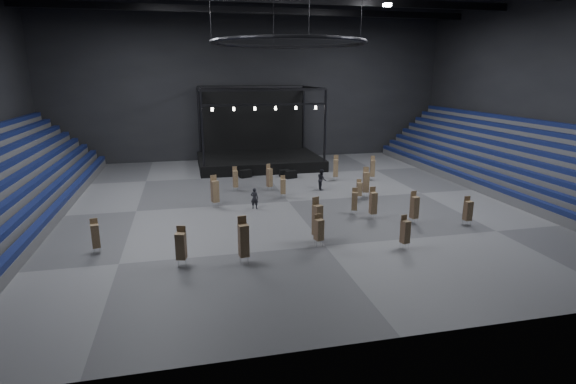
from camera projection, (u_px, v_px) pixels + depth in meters
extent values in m
plane|color=#545457|center=(289.00, 202.00, 38.54)|extent=(50.00, 50.00, 0.00)
cube|color=black|center=(251.00, 87.00, 56.01)|extent=(50.00, 0.20, 18.00)
cube|color=black|center=(417.00, 121.00, 16.44)|extent=(50.00, 0.20, 18.00)
cube|color=black|center=(551.00, 92.00, 41.61)|extent=(0.20, 42.00, 18.00)
cube|color=#4E4E50|center=(12.00, 214.00, 33.84)|extent=(7.20, 40.00, 0.75)
cube|color=#0C1638|center=(59.00, 204.00, 34.40)|extent=(0.59, 40.00, 0.40)
cube|color=#4E4E50|center=(5.00, 210.00, 33.64)|extent=(6.30, 40.00, 1.50)
cube|color=#0C1638|center=(44.00, 196.00, 34.01)|extent=(0.59, 40.00, 0.40)
cube|color=#0C1638|center=(30.00, 187.00, 33.62)|extent=(0.59, 40.00, 0.40)
cube|color=#0C1638|center=(15.00, 177.00, 33.24)|extent=(0.59, 40.00, 0.40)
cube|color=#0C1638|center=(0.00, 168.00, 32.85)|extent=(0.59, 40.00, 0.40)
cube|color=#4E4E50|center=(506.00, 184.00, 43.05)|extent=(7.20, 40.00, 0.75)
cube|color=#0C1638|center=(476.00, 180.00, 42.20)|extent=(0.59, 40.00, 0.40)
cube|color=#4E4E50|center=(510.00, 180.00, 43.05)|extent=(6.30, 40.00, 1.50)
cube|color=#0C1638|center=(485.00, 172.00, 42.20)|extent=(0.59, 40.00, 0.40)
cube|color=#4E4E50|center=(515.00, 176.00, 43.05)|extent=(5.40, 40.00, 2.25)
cube|color=#0C1638|center=(495.00, 163.00, 42.20)|extent=(0.59, 40.00, 0.40)
cube|color=#4E4E50|center=(519.00, 172.00, 43.05)|extent=(4.50, 40.00, 3.00)
cube|color=#0C1638|center=(504.00, 155.00, 42.20)|extent=(0.59, 40.00, 0.40)
cube|color=#4E4E50|center=(524.00, 168.00, 43.05)|extent=(3.60, 40.00, 3.75)
cube|color=#0C1638|center=(513.00, 147.00, 42.20)|extent=(0.59, 40.00, 0.40)
cube|color=#4E4E50|center=(528.00, 164.00, 43.05)|extent=(2.70, 40.00, 4.50)
cube|color=#0C1638|center=(523.00, 139.00, 42.20)|extent=(0.59, 40.00, 0.40)
cube|color=#4E4E50|center=(533.00, 160.00, 43.05)|extent=(1.80, 40.00, 5.25)
cube|color=#0C1638|center=(532.00, 131.00, 42.20)|extent=(0.59, 40.00, 0.40)
cube|color=#4E4E50|center=(538.00, 156.00, 43.05)|extent=(0.90, 40.00, 6.00)
cube|color=#0C1638|center=(541.00, 122.00, 42.20)|extent=(0.59, 40.00, 0.40)
cube|color=black|center=(259.00, 161.00, 52.99)|extent=(14.00, 10.00, 1.20)
cube|color=black|center=(252.00, 118.00, 56.33)|extent=(13.30, 0.30, 8.00)
cylinder|color=black|center=(202.00, 129.00, 46.08)|extent=(0.24, 0.24, 7.80)
cylinder|color=black|center=(199.00, 120.00, 54.74)|extent=(0.24, 0.24, 7.80)
cylinder|color=black|center=(325.00, 126.00, 48.92)|extent=(0.24, 0.24, 7.80)
cylinder|color=black|center=(304.00, 118.00, 57.59)|extent=(0.24, 0.24, 7.80)
cube|color=black|center=(265.00, 90.00, 46.50)|extent=(13.40, 0.25, 0.25)
cube|color=black|center=(252.00, 87.00, 55.16)|extent=(13.40, 0.25, 0.25)
cube|color=black|center=(265.00, 105.00, 46.88)|extent=(13.40, 0.20, 0.20)
cylinder|color=white|center=(212.00, 109.00, 45.80)|extent=(0.24, 0.24, 0.35)
cylinder|color=white|center=(234.00, 109.00, 46.27)|extent=(0.24, 0.24, 0.35)
cylinder|color=white|center=(255.00, 109.00, 46.75)|extent=(0.24, 0.24, 0.35)
cylinder|color=white|center=(276.00, 108.00, 47.22)|extent=(0.24, 0.24, 0.35)
cylinder|color=white|center=(296.00, 108.00, 47.69)|extent=(0.24, 0.24, 0.35)
cylinder|color=white|center=(316.00, 108.00, 48.17)|extent=(0.24, 0.24, 0.35)
torus|color=black|center=(289.00, 43.00, 35.20)|extent=(12.30, 12.30, 0.30)
cylinder|color=black|center=(362.00, 11.00, 35.85)|extent=(0.04, 0.04, 5.00)
cylinder|color=black|center=(274.00, 18.00, 40.21)|extent=(0.04, 0.04, 5.00)
cylinder|color=black|center=(210.00, 6.00, 33.26)|extent=(0.04, 0.04, 5.00)
cube|color=black|center=(257.00, 10.00, 48.25)|extent=(49.00, 0.35, 0.70)
cube|color=white|center=(387.00, 5.00, 40.19)|extent=(0.60, 0.60, 0.25)
cube|color=black|center=(245.00, 174.00, 47.32)|extent=(1.38, 1.01, 0.82)
cube|color=black|center=(291.00, 174.00, 46.98)|extent=(1.32, 0.87, 0.81)
cube|color=black|center=(285.00, 173.00, 47.84)|extent=(1.17, 0.76, 0.72)
cylinder|color=silver|center=(358.00, 198.00, 38.91)|extent=(0.03, 0.03, 0.36)
cylinder|color=silver|center=(356.00, 197.00, 39.23)|extent=(0.03, 0.03, 0.36)
cylinder|color=silver|center=(361.00, 198.00, 38.99)|extent=(0.03, 0.03, 0.36)
cylinder|color=silver|center=(360.00, 197.00, 39.31)|extent=(0.03, 0.03, 0.36)
cube|color=#9B8155|center=(359.00, 189.00, 38.91)|extent=(0.49, 0.49, 1.17)
cube|color=#9B8155|center=(359.00, 183.00, 38.95)|extent=(0.42, 0.12, 0.64)
cylinder|color=silver|center=(317.00, 244.00, 28.41)|extent=(0.03, 0.03, 0.41)
cylinder|color=silver|center=(315.00, 242.00, 28.78)|extent=(0.03, 0.03, 0.41)
cylinder|color=silver|center=(323.00, 244.00, 28.49)|extent=(0.03, 0.03, 0.41)
cylinder|color=silver|center=(321.00, 241.00, 28.86)|extent=(0.03, 0.03, 0.41)
cube|color=#9B8155|center=(319.00, 230.00, 28.41)|extent=(0.61, 0.61, 1.36)
cube|color=#9B8155|center=(317.00, 219.00, 28.42)|extent=(0.47, 0.20, 0.75)
cylinder|color=silver|center=(93.00, 252.00, 27.27)|extent=(0.03, 0.03, 0.39)
cylinder|color=silver|center=(94.00, 249.00, 27.61)|extent=(0.03, 0.03, 0.39)
cylinder|color=silver|center=(100.00, 251.00, 27.35)|extent=(0.03, 0.03, 0.39)
cylinder|color=silver|center=(101.00, 249.00, 27.69)|extent=(0.03, 0.03, 0.39)
cube|color=#9B8155|center=(95.00, 236.00, 27.24)|extent=(0.55, 0.55, 1.45)
cube|color=#9B8155|center=(94.00, 225.00, 27.24)|extent=(0.45, 0.15, 0.80)
cylinder|color=silver|center=(268.00, 189.00, 42.01)|extent=(0.03, 0.03, 0.37)
cylinder|color=silver|center=(267.00, 188.00, 42.35)|extent=(0.03, 0.03, 0.37)
cylinder|color=silver|center=(272.00, 189.00, 42.09)|extent=(0.03, 0.03, 0.37)
cylinder|color=silver|center=(271.00, 188.00, 42.42)|extent=(0.03, 0.03, 0.37)
cube|color=#9B8155|center=(270.00, 178.00, 41.95)|extent=(0.59, 0.59, 1.71)
cube|color=#9B8155|center=(268.00, 169.00, 41.88)|extent=(0.41, 0.23, 0.94)
cylinder|color=silver|center=(213.00, 205.00, 36.64)|extent=(0.03, 0.03, 0.45)
cylinder|color=silver|center=(213.00, 204.00, 37.05)|extent=(0.03, 0.03, 0.45)
cylinder|color=silver|center=(218.00, 205.00, 36.74)|extent=(0.03, 0.03, 0.45)
cylinder|color=silver|center=(218.00, 204.00, 37.14)|extent=(0.03, 0.03, 0.45)
cube|color=#9B8155|center=(215.00, 191.00, 36.61)|extent=(0.68, 0.68, 1.77)
cube|color=#9B8155|center=(213.00, 181.00, 36.58)|extent=(0.52, 0.22, 0.97)
cylinder|color=silver|center=(178.00, 264.00, 25.41)|extent=(0.03, 0.03, 0.45)
cylinder|color=silver|center=(178.00, 261.00, 25.81)|extent=(0.03, 0.03, 0.45)
cylinder|color=silver|center=(186.00, 263.00, 25.50)|extent=(0.03, 0.03, 0.45)
cylinder|color=silver|center=(186.00, 260.00, 25.90)|extent=(0.03, 0.03, 0.45)
cube|color=#9B8155|center=(181.00, 246.00, 25.40)|extent=(0.66, 0.66, 1.54)
cube|color=#9B8155|center=(181.00, 233.00, 25.43)|extent=(0.51, 0.20, 0.85)
cylinder|color=silver|center=(371.00, 217.00, 33.79)|extent=(0.03, 0.03, 0.40)
cylinder|color=silver|center=(369.00, 215.00, 34.15)|extent=(0.03, 0.03, 0.40)
cylinder|color=silver|center=(376.00, 217.00, 33.87)|extent=(0.03, 0.03, 0.40)
cylinder|color=silver|center=(374.00, 215.00, 34.23)|extent=(0.03, 0.03, 0.40)
cube|color=#9B8155|center=(373.00, 203.00, 33.75)|extent=(0.49, 0.49, 1.65)
cube|color=#9B8155|center=(373.00, 192.00, 33.73)|extent=(0.46, 0.07, 0.91)
cylinder|color=silver|center=(371.00, 179.00, 46.03)|extent=(0.03, 0.03, 0.37)
cylinder|color=silver|center=(370.00, 178.00, 46.37)|extent=(0.03, 0.03, 0.37)
cylinder|color=silver|center=(374.00, 179.00, 46.11)|extent=(0.03, 0.03, 0.37)
cylinder|color=silver|center=(373.00, 178.00, 46.44)|extent=(0.03, 0.03, 0.37)
cube|color=#9B8155|center=(373.00, 168.00, 45.97)|extent=(0.55, 0.55, 1.72)
cube|color=#9B8155|center=(373.00, 160.00, 45.94)|extent=(0.43, 0.17, 0.95)
cylinder|color=silver|center=(334.00, 179.00, 45.88)|extent=(0.03, 0.03, 0.41)
cylinder|color=silver|center=(333.00, 178.00, 46.24)|extent=(0.03, 0.03, 0.41)
cylinder|color=silver|center=(338.00, 179.00, 45.96)|extent=(0.03, 0.03, 0.41)
cylinder|color=silver|center=(337.00, 178.00, 46.32)|extent=(0.03, 0.03, 0.41)
cube|color=#9B8155|center=(336.00, 168.00, 45.82)|extent=(0.63, 0.63, 1.77)
cube|color=#9B8155|center=(336.00, 160.00, 45.80)|extent=(0.46, 0.22, 0.97)
cylinder|color=silver|center=(353.00, 213.00, 34.85)|extent=(0.03, 0.03, 0.36)
cylinder|color=silver|center=(351.00, 212.00, 35.17)|extent=(0.03, 0.03, 0.36)
cylinder|color=silver|center=(357.00, 213.00, 34.92)|extent=(0.03, 0.03, 0.36)
cylinder|color=silver|center=(355.00, 211.00, 35.24)|extent=(0.03, 0.03, 0.36)
cube|color=#9B8155|center=(354.00, 201.00, 34.82)|extent=(0.56, 0.56, 1.41)
cube|color=#9B8155|center=(355.00, 192.00, 34.82)|extent=(0.41, 0.20, 0.78)
cylinder|color=silver|center=(466.00, 224.00, 32.24)|extent=(0.03, 0.03, 0.41)
cylinder|color=silver|center=(463.00, 222.00, 32.60)|extent=(0.03, 0.03, 0.41)
cylinder|color=silver|center=(471.00, 223.00, 32.32)|extent=(0.03, 0.03, 0.41)
cylinder|color=silver|center=(467.00, 222.00, 32.69)|extent=(0.03, 0.03, 0.41)
cube|color=#9B8155|center=(468.00, 211.00, 32.23)|extent=(0.52, 0.52, 1.41)
cube|color=#9B8155|center=(467.00, 201.00, 32.25)|extent=(0.47, 0.09, 0.78)
cylinder|color=silver|center=(282.00, 196.00, 39.53)|extent=(0.03, 0.03, 0.36)
cylinder|color=silver|center=(281.00, 195.00, 39.86)|extent=(0.03, 0.03, 0.36)
cylinder|color=silver|center=(285.00, 196.00, 39.61)|extent=(0.03, 0.03, 0.36)
cylinder|color=silver|center=(284.00, 195.00, 39.93)|extent=(0.03, 0.03, 0.36)
cube|color=#9B8155|center=(283.00, 186.00, 39.52)|extent=(0.47, 0.47, 1.32)
cube|color=#9B8155|center=(283.00, 179.00, 39.53)|extent=(0.41, 0.09, 0.73)
cylinder|color=silver|center=(403.00, 247.00, 27.99)|extent=(0.03, 0.03, 0.39)
cylinder|color=silver|center=(400.00, 245.00, 28.33)|extent=(0.03, 0.03, 0.39)
cylinder|color=silver|center=(408.00, 246.00, 28.07)|extent=(0.03, 0.03, 0.39)
cylinder|color=silver|center=(406.00, 244.00, 28.41)|extent=(0.03, 0.03, 0.39)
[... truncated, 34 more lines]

